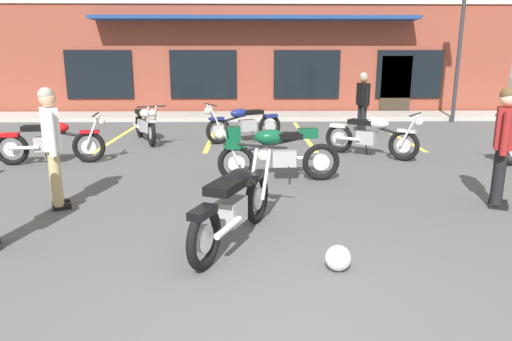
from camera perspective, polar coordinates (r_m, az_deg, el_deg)
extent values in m
plane|color=#515154|center=(7.43, 1.25, -2.30)|extent=(80.00, 80.00, 0.00)
cube|color=#A8A59E|center=(16.12, -0.04, 6.72)|extent=(22.00, 1.80, 0.14)
cube|color=brown|center=(19.51, -0.25, 13.87)|extent=(18.60, 5.02, 4.16)
cube|color=black|center=(17.78, -18.76, 11.13)|extent=(2.38, 0.06, 1.70)
cube|color=black|center=(17.05, -6.50, 11.68)|extent=(2.38, 0.06, 1.70)
cube|color=black|center=(17.11, 6.26, 11.69)|extent=(2.38, 0.06, 1.70)
cube|color=black|center=(17.96, 18.35, 11.18)|extent=(2.38, 0.06, 1.70)
cube|color=#33281E|center=(17.84, 16.82, 9.99)|extent=(1.10, 0.06, 2.10)
cube|color=navy|center=(16.61, -0.08, 18.29)|extent=(11.16, 0.90, 0.12)
cube|color=#DBCC4C|center=(13.02, -16.27, 4.16)|extent=(0.12, 4.80, 0.01)
cube|color=#DBCC4C|center=(12.60, -5.36, 4.35)|extent=(0.12, 4.80, 0.01)
cube|color=#DBCC4C|center=(12.66, 5.87, 4.39)|extent=(0.12, 4.80, 0.01)
cube|color=#DBCC4C|center=(13.19, 16.59, 4.26)|extent=(0.12, 4.80, 0.01)
torus|color=black|center=(4.64, -6.38, -8.32)|extent=(0.34, 0.63, 0.64)
cylinder|color=#B7B7BC|center=(4.64, -6.38, -8.32)|extent=(0.17, 0.29, 0.29)
torus|color=black|center=(5.88, 0.12, -3.42)|extent=(0.34, 0.63, 0.64)
cylinder|color=#B7B7BC|center=(5.88, 0.12, -3.42)|extent=(0.17, 0.29, 0.29)
cylinder|color=silver|center=(5.91, -0.35, -0.10)|extent=(0.16, 0.32, 0.66)
cylinder|color=silver|center=(5.85, 1.29, -0.25)|extent=(0.16, 0.32, 0.66)
cylinder|color=black|center=(5.89, 0.75, 3.02)|extent=(0.62, 0.28, 0.03)
sphere|color=silver|center=(5.99, 1.02, 1.84)|extent=(0.22, 0.22, 0.17)
cube|color=black|center=(5.83, 0.26, -0.50)|extent=(0.27, 0.39, 0.06)
cube|color=#9E9EA3|center=(5.15, -3.11, -5.03)|extent=(0.37, 0.46, 0.28)
cylinder|color=silver|center=(4.79, -3.40, -7.01)|extent=(0.27, 0.54, 0.07)
cylinder|color=black|center=(5.25, -2.25, -1.90)|extent=(0.41, 0.89, 0.26)
ellipsoid|color=black|center=(5.25, -2.17, -1.00)|extent=(0.42, 0.54, 0.22)
cube|color=black|center=(4.93, -3.83, -2.00)|extent=(0.46, 0.59, 0.10)
cube|color=black|center=(4.53, -6.59, -5.12)|extent=(0.29, 0.39, 0.08)
cylinder|color=black|center=(5.25, -5.19, -7.70)|extent=(0.13, 0.07, 0.29)
torus|color=black|center=(11.92, 1.69, 5.41)|extent=(0.61, 0.39, 0.64)
cylinder|color=#B7B7BC|center=(11.92, 1.69, 5.41)|extent=(0.28, 0.19, 0.29)
torus|color=black|center=(11.26, -4.67, 4.88)|extent=(0.61, 0.39, 0.64)
cylinder|color=#B7B7BC|center=(11.26, -4.67, 4.88)|extent=(0.28, 0.19, 0.29)
cylinder|color=silver|center=(11.10, -4.98, 6.40)|extent=(0.31, 0.19, 0.66)
cylinder|color=silver|center=(11.26, -5.36, 6.50)|extent=(0.31, 0.19, 0.66)
cylinder|color=black|center=(11.11, -5.59, 8.06)|extent=(0.33, 0.60, 0.03)
sphere|color=silver|center=(11.09, -5.95, 7.32)|extent=(0.23, 0.23, 0.17)
cube|color=navy|center=(11.20, -4.89, 6.37)|extent=(0.38, 0.29, 0.06)
cube|color=#9E9EA3|center=(11.60, -1.05, 5.58)|extent=(0.47, 0.40, 0.28)
cylinder|color=silver|center=(11.90, 0.22, 5.59)|extent=(0.52, 0.32, 0.07)
cylinder|color=black|center=(11.47, -1.95, 6.69)|extent=(0.86, 0.49, 0.26)
ellipsoid|color=navy|center=(11.45, -2.04, 7.08)|extent=(0.55, 0.45, 0.22)
cube|color=black|center=(11.62, -0.44, 7.19)|extent=(0.59, 0.49, 0.10)
cube|color=navy|center=(11.89, 1.78, 6.75)|extent=(0.39, 0.31, 0.08)
cylinder|color=black|center=(11.51, -0.32, 4.21)|extent=(0.08, 0.13, 0.29)
cylinder|color=silver|center=(10.17, 28.56, 4.10)|extent=(0.31, 0.19, 0.66)
cylinder|color=black|center=(10.02, 28.94, 5.79)|extent=(0.33, 0.60, 0.03)
sphere|color=silver|center=(9.97, 28.59, 4.98)|extent=(0.23, 0.23, 0.17)
torus|color=black|center=(12.57, -14.17, 5.44)|extent=(0.35, 0.63, 0.64)
cylinder|color=#B7B7BC|center=(12.57, -14.17, 5.44)|extent=(0.17, 0.29, 0.29)
torus|color=black|center=(11.17, -12.78, 4.51)|extent=(0.35, 0.63, 0.64)
cylinder|color=#B7B7BC|center=(11.17, -12.78, 4.51)|extent=(0.17, 0.29, 0.29)
cylinder|color=silver|center=(11.05, -12.30, 6.11)|extent=(0.17, 0.32, 0.66)
cylinder|color=silver|center=(11.01, -13.21, 6.04)|extent=(0.17, 0.32, 0.66)
cylinder|color=black|center=(10.92, -12.75, 7.69)|extent=(0.62, 0.29, 0.03)
sphere|color=silver|center=(10.86, -12.62, 6.92)|extent=(0.22, 0.22, 0.17)
cube|color=beige|center=(11.09, -12.81, 6.01)|extent=(0.27, 0.39, 0.06)
cube|color=#9E9EA3|center=(11.94, -13.61, 5.43)|extent=(0.38, 0.46, 0.28)
cylinder|color=silver|center=(12.28, -14.59, 5.41)|extent=(0.28, 0.53, 0.07)
cylinder|color=black|center=(11.71, -13.48, 6.47)|extent=(0.43, 0.89, 0.26)
ellipsoid|color=beige|center=(11.68, -13.49, 6.85)|extent=(0.43, 0.54, 0.22)
cube|color=black|center=(12.04, -13.83, 7.02)|extent=(0.46, 0.59, 0.10)
cube|color=beige|center=(12.56, -14.26, 6.71)|extent=(0.29, 0.39, 0.08)
cylinder|color=black|center=(12.08, -12.77, 4.32)|extent=(0.13, 0.08, 0.29)
torus|color=black|center=(10.18, -27.87, 2.35)|extent=(0.65, 0.19, 0.64)
cylinder|color=#B7B7BC|center=(10.18, -27.87, 2.35)|extent=(0.29, 0.10, 0.29)
torus|color=black|center=(9.82, -19.88, 2.77)|extent=(0.65, 0.19, 0.64)
cylinder|color=#B7B7BC|center=(9.82, -19.88, 2.77)|extent=(0.29, 0.10, 0.29)
cylinder|color=silver|center=(9.84, -19.37, 4.72)|extent=(0.33, 0.09, 0.66)
cylinder|color=silver|center=(9.66, -19.54, 4.56)|extent=(0.33, 0.09, 0.66)
cylinder|color=black|center=(9.69, -19.14, 6.53)|extent=(0.13, 0.66, 0.03)
sphere|color=silver|center=(9.70, -18.60, 5.74)|extent=(0.19, 0.19, 0.17)
cube|color=#B70F14|center=(9.76, -19.79, 4.51)|extent=(0.38, 0.19, 0.06)
cube|color=#9E9EA3|center=(9.98, -24.44, 2.99)|extent=(0.43, 0.30, 0.28)
cylinder|color=silver|center=(9.96, -26.67, 2.50)|extent=(0.55, 0.15, 0.07)
cylinder|color=black|center=(9.89, -23.45, 4.41)|extent=(0.94, 0.20, 0.26)
ellipsoid|color=#B70F14|center=(9.88, -23.39, 4.88)|extent=(0.51, 0.33, 0.22)
cube|color=black|center=(9.97, -25.40, 4.75)|extent=(0.56, 0.35, 0.10)
cube|color=#B70F14|center=(10.14, -28.16, 3.89)|extent=(0.38, 0.21, 0.08)
cylinder|color=black|center=(10.22, -24.42, 1.73)|extent=(0.04, 0.14, 0.29)
torus|color=black|center=(7.96, 8.00, 1.05)|extent=(0.64, 0.13, 0.64)
cylinder|color=#B7B7BC|center=(7.96, 8.00, 1.05)|extent=(0.29, 0.07, 0.29)
torus|color=black|center=(7.80, -2.41, 0.90)|extent=(0.64, 0.13, 0.64)
cylinder|color=#B7B7BC|center=(7.80, -2.41, 0.90)|extent=(0.29, 0.07, 0.29)
cylinder|color=silver|center=(7.64, -3.17, 3.07)|extent=(0.33, 0.06, 0.66)
cylinder|color=silver|center=(7.82, -3.19, 3.32)|extent=(0.33, 0.06, 0.66)
cylinder|color=black|center=(7.68, -3.81, 5.54)|extent=(0.06, 0.66, 0.03)
sphere|color=silver|center=(7.70, -4.39, 4.50)|extent=(0.18, 0.18, 0.17)
cube|color=#0F4C2D|center=(7.74, -2.73, 3.06)|extent=(0.37, 0.16, 0.06)
cube|color=#9E9EA3|center=(7.84, 3.44, 1.56)|extent=(0.41, 0.26, 0.28)
cylinder|color=silver|center=(8.04, 5.93, 1.52)|extent=(0.55, 0.10, 0.07)
cylinder|color=black|center=(7.77, 2.00, 3.27)|extent=(0.94, 0.10, 0.26)
ellipsoid|color=#0F4C2D|center=(7.75, 1.71, 4.14)|extent=(0.53, 0.32, 0.26)
cube|color=#0F4C2D|center=(7.71, -2.82, 4.08)|extent=(0.25, 0.29, 0.36)
cube|color=black|center=(7.78, 4.21, 4.30)|extent=(0.41, 0.26, 0.10)
cube|color=#0F4C2D|center=(7.82, 6.40, 4.60)|extent=(0.33, 0.21, 0.16)
cylinder|color=black|center=(7.74, 4.09, -0.60)|extent=(0.03, 0.14, 0.29)
torus|color=black|center=(10.37, 10.19, 3.93)|extent=(0.57, 0.47, 0.64)
cylinder|color=#B7B7BC|center=(10.37, 10.19, 3.93)|extent=(0.27, 0.22, 0.29)
torus|color=black|center=(9.84, 17.74, 2.96)|extent=(0.57, 0.47, 0.64)
cylinder|color=#B7B7BC|center=(9.84, 17.74, 2.96)|extent=(0.27, 0.22, 0.29)
cylinder|color=silver|center=(9.85, 18.60, 4.79)|extent=(0.29, 0.23, 0.66)
cylinder|color=silver|center=(9.68, 18.27, 4.67)|extent=(0.29, 0.23, 0.66)
cylinder|color=black|center=(9.70, 19.03, 6.54)|extent=(0.42, 0.55, 0.03)
sphere|color=silver|center=(9.69, 19.41, 5.67)|extent=(0.24, 0.24, 0.17)
cube|color=silver|center=(9.78, 18.09, 4.66)|extent=(0.37, 0.33, 0.06)
cube|color=#9E9EA3|center=(10.10, 13.47, 3.97)|extent=(0.46, 0.43, 0.28)
cylinder|color=silver|center=(10.13, 11.22, 3.88)|extent=(0.48, 0.39, 0.07)
cylinder|color=black|center=(9.99, 14.61, 5.19)|extent=(0.79, 0.62, 0.26)
ellipsoid|color=silver|center=(9.97, 14.74, 5.63)|extent=(0.54, 0.50, 0.22)
cube|color=black|center=(10.11, 12.84, 5.84)|extent=(0.58, 0.54, 0.10)
cube|color=silver|center=(10.34, 10.15, 5.47)|extent=(0.38, 0.34, 0.08)
cylinder|color=black|center=(10.34, 13.42, 2.72)|extent=(0.10, 0.12, 0.29)
cube|color=black|center=(7.48, 27.62, -3.48)|extent=(0.26, 0.19, 0.08)
cube|color=black|center=(7.29, 27.70, -3.92)|extent=(0.26, 0.19, 0.08)
cylinder|color=black|center=(7.38, 27.67, -0.33)|extent=(0.20, 0.20, 0.80)
cylinder|color=black|center=(7.18, 27.76, -0.69)|extent=(0.20, 0.20, 0.80)
cube|color=maroon|center=(7.16, 28.30, 4.61)|extent=(0.36, 0.44, 0.56)
cylinder|color=maroon|center=(7.42, 28.14, 4.58)|extent=(0.13, 0.13, 0.58)
cylinder|color=maroon|center=(6.92, 28.40, 4.00)|extent=(0.13, 0.13, 0.58)
sphere|color=beige|center=(7.12, 28.67, 7.78)|extent=(0.29, 0.29, 0.22)
sphere|color=brown|center=(7.12, 28.64, 8.19)|extent=(0.28, 0.28, 0.21)
cube|color=black|center=(7.17, -22.89, -3.68)|extent=(0.26, 0.19, 0.08)
cube|color=black|center=(6.98, -22.78, -4.14)|extent=(0.26, 0.19, 0.08)
cylinder|color=tan|center=(7.06, -23.53, -0.46)|extent=(0.20, 0.20, 0.80)
cylinder|color=tan|center=(6.87, -23.43, -0.83)|extent=(0.20, 0.20, 0.80)
cube|color=silver|center=(6.84, -24.01, 4.71)|extent=(0.36, 0.44, 0.56)
cylinder|color=silver|center=(7.10, -24.08, 4.67)|extent=(0.13, 0.13, 0.58)
cylinder|color=silver|center=(6.60, -23.87, 4.08)|extent=(0.13, 0.13, 0.58)
sphere|color=tan|center=(6.80, -24.34, 8.04)|extent=(0.29, 0.29, 0.22)
sphere|color=gray|center=(6.80, -24.47, 8.45)|extent=(0.28, 0.28, 0.21)
cube|color=black|center=(12.83, 12.77, 4.41)|extent=(0.25, 0.14, 0.08)
cube|color=black|center=(12.65, 13.14, 4.26)|extent=(0.25, 0.14, 0.08)
cylinder|color=black|center=(12.76, 12.71, 6.27)|extent=(0.17, 0.17, 0.80)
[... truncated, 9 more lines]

